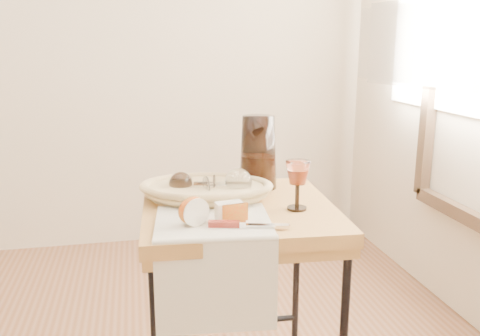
{
  "coord_description": "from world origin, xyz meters",
  "views": [
    {
      "loc": [
        0.39,
        -1.26,
        1.2
      ],
      "look_at": [
        0.69,
        0.15,
        0.85
      ],
      "focal_mm": 38.08,
      "sensor_mm": 36.0,
      "label": 1
    }
  ],
  "objects": [
    {
      "name": "wall_back",
      "position": [
        0.0,
        1.8,
        1.35
      ],
      "size": [
        3.6,
        0.0,
        2.7
      ],
      "primitive_type": "cube",
      "color": "beige",
      "rests_on": "ground"
    },
    {
      "name": "side_table",
      "position": [
        0.69,
        0.17,
        0.36
      ],
      "size": [
        0.6,
        0.6,
        0.73
      ],
      "primitive_type": null,
      "rotation": [
        0.0,
        0.0,
        -0.06
      ],
      "color": "brown",
      "rests_on": "floor"
    },
    {
      "name": "tea_towel",
      "position": [
        0.59,
        0.04,
        0.73
      ],
      "size": [
        0.34,
        0.31,
        0.01
      ],
      "primitive_type": "cube",
      "rotation": [
        0.0,
        0.0,
        -0.1
      ],
      "color": "white",
      "rests_on": "side_table"
    },
    {
      "name": "bread_basket",
      "position": [
        0.6,
        0.25,
        0.75
      ],
      "size": [
        0.41,
        0.33,
        0.05
      ],
      "primitive_type": null,
      "rotation": [
        0.0,
        0.0,
        -0.22
      ],
      "color": "#A6854E",
      "rests_on": "side_table"
    },
    {
      "name": "goblet_lying_a",
      "position": [
        0.57,
        0.26,
        0.77
      ],
      "size": [
        0.13,
        0.1,
        0.07
      ],
      "primitive_type": null,
      "rotation": [
        0.0,
        0.0,
        2.92
      ],
      "color": "#433024",
      "rests_on": "bread_basket"
    },
    {
      "name": "goblet_lying_b",
      "position": [
        0.66,
        0.23,
        0.78
      ],
      "size": [
        0.15,
        0.11,
        0.09
      ],
      "primitive_type": null,
      "rotation": [
        0.0,
        0.0,
        0.19
      ],
      "color": "white",
      "rests_on": "bread_basket"
    },
    {
      "name": "pitcher",
      "position": [
        0.79,
        0.35,
        0.85
      ],
      "size": [
        0.25,
        0.29,
        0.28
      ],
      "primitive_type": null,
      "rotation": [
        0.0,
        0.0,
        0.43
      ],
      "color": "black",
      "rests_on": "side_table"
    },
    {
      "name": "wine_goblet",
      "position": [
        0.85,
        0.1,
        0.8
      ],
      "size": [
        0.09,
        0.09,
        0.15
      ],
      "primitive_type": null,
      "rotation": [
        0.0,
        0.0,
        -0.34
      ],
      "color": "white",
      "rests_on": "side_table"
    },
    {
      "name": "apple_half",
      "position": [
        0.53,
        0.02,
        0.77
      ],
      "size": [
        0.09,
        0.07,
        0.08
      ],
      "primitive_type": "ellipsoid",
      "rotation": [
        0.0,
        0.0,
        0.41
      ],
      "color": "#C01800",
      "rests_on": "tea_towel"
    },
    {
      "name": "apple_wedge",
      "position": [
        0.64,
        0.03,
        0.76
      ],
      "size": [
        0.08,
        0.05,
        0.05
      ],
      "primitive_type": "cube",
      "rotation": [
        0.0,
        0.0,
        0.13
      ],
      "color": "silver",
      "rests_on": "tea_towel"
    },
    {
      "name": "table_knife",
      "position": [
        0.67,
        -0.03,
        0.74
      ],
      "size": [
        0.21,
        0.07,
        0.02
      ],
      "primitive_type": null,
      "rotation": [
        0.0,
        0.0,
        -0.23
      ],
      "color": "silver",
      "rests_on": "tea_towel"
    }
  ]
}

